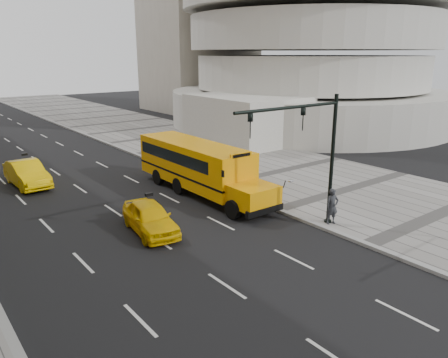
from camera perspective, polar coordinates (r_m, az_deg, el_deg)
ground at (r=24.76m, az=-12.18°, el=-3.56°), size 140.00×140.00×0.00m
sidewalk_museum at (r=31.46m, az=7.86°, el=1.04°), size 12.00×140.00×0.15m
curb_museum at (r=27.65m, az=-0.94°, el=-0.92°), size 0.30×140.00×0.15m
guggenheim at (r=56.02m, az=7.49°, el=21.54°), size 33.20×42.20×35.00m
school_bus at (r=26.36m, az=-3.57°, el=2.00°), size 2.96×11.56×3.19m
taxi_near at (r=20.94m, az=-9.63°, el=-4.99°), size 2.31×4.46×1.45m
taxi_far at (r=30.45m, az=-24.34°, el=0.63°), size 1.88×4.92×1.60m
pedestrian at (r=21.83m, az=13.95°, el=-3.49°), size 0.75×0.61×1.77m
traffic_signal at (r=20.12m, az=11.55°, el=4.05°), size 6.18×0.36×6.40m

